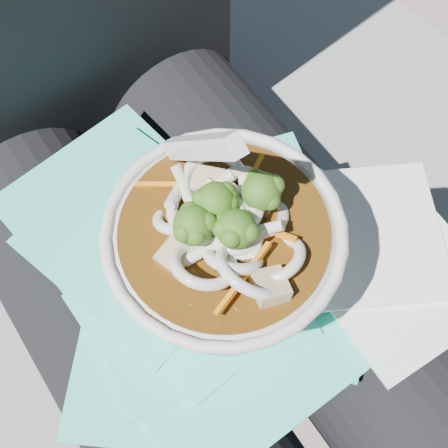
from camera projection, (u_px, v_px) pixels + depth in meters
ground at (221, 408)px, 1.07m from camera, size 20.00×20.00×0.00m
stone_ledge at (164, 295)px, 0.93m from camera, size 1.06×0.63×0.44m
lap at (218, 308)px, 0.61m from camera, size 0.35×0.48×0.16m
person_body at (166, 225)px, 0.62m from camera, size 0.34×0.94×0.99m
plastic_bag at (203, 273)px, 0.53m from camera, size 0.36×0.34×0.02m
napkins at (385, 260)px, 0.52m from camera, size 0.18×0.20×0.01m
udon_bowl at (224, 250)px, 0.46m from camera, size 0.20×0.20×0.21m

